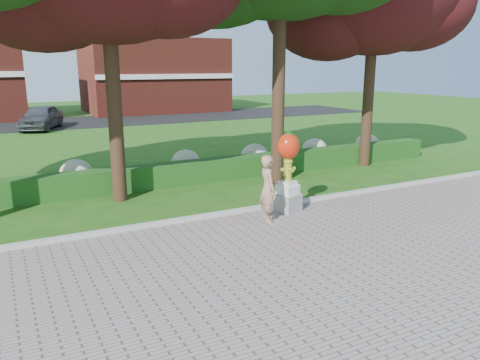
{
  "coord_description": "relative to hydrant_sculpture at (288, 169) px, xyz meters",
  "views": [
    {
      "loc": [
        -5.21,
        -8.35,
        4.16
      ],
      "look_at": [
        -0.33,
        1.0,
        1.56
      ],
      "focal_mm": 35.0,
      "sensor_mm": 36.0,
      "label": 1
    }
  ],
  "objects": [
    {
      "name": "curb",
      "position": [
        -1.99,
        0.5,
        -1.2
      ],
      "size": [
        40.0,
        0.18,
        0.15
      ],
      "primitive_type": "cube",
      "color": "#ADADA5",
      "rests_on": "ground"
    },
    {
      "name": "street",
      "position": [
        -1.99,
        25.5,
        -1.26
      ],
      "size": [
        50.0,
        8.0,
        0.02
      ],
      "primitive_type": "cube",
      "color": "black",
      "rests_on": "ground"
    },
    {
      "name": "lawn_hedge",
      "position": [
        -1.99,
        4.5,
        -0.87
      ],
      "size": [
        24.0,
        0.7,
        0.8
      ],
      "primitive_type": "cube",
      "color": "#134514",
      "rests_on": "ground"
    },
    {
      "name": "parked_car",
      "position": [
        -4.58,
        22.52,
        -0.45
      ],
      "size": [
        3.55,
        5.07,
        1.6
      ],
      "primitive_type": "imported",
      "rotation": [
        0.0,
        0.0,
        -0.39
      ],
      "color": "#44474C",
      "rests_on": "street"
    },
    {
      "name": "ground",
      "position": [
        -1.99,
        -2.5,
        -1.27
      ],
      "size": [
        100.0,
        100.0,
        0.0
      ],
      "primitive_type": "plane",
      "color": "#225014",
      "rests_on": "ground"
    },
    {
      "name": "hydrangea_row",
      "position": [
        -1.42,
        5.5,
        -0.72
      ],
      "size": [
        20.1,
        1.1,
        0.99
      ],
      "color": "#B2B98D",
      "rests_on": "ground"
    },
    {
      "name": "building_right",
      "position": [
        6.01,
        31.5,
        1.93
      ],
      "size": [
        12.0,
        8.0,
        6.4
      ],
      "primitive_type": "cube",
      "color": "maroon",
      "rests_on": "ground"
    },
    {
      "name": "walkway",
      "position": [
        -1.99,
        -6.5,
        -1.25
      ],
      "size": [
        40.0,
        14.0,
        0.04
      ],
      "primitive_type": "cube",
      "color": "gray",
      "rests_on": "ground"
    },
    {
      "name": "woman",
      "position": [
        -0.96,
        -0.5,
        -0.33
      ],
      "size": [
        0.53,
        0.72,
        1.82
      ],
      "primitive_type": "imported",
      "rotation": [
        0.0,
        0.0,
        1.41
      ],
      "color": "#AB7B62",
      "rests_on": "walkway"
    },
    {
      "name": "hydrant_sculpture",
      "position": [
        0.0,
        0.0,
        0.0
      ],
      "size": [
        0.79,
        0.79,
        2.33
      ],
      "rotation": [
        0.0,
        0.0,
        0.3
      ],
      "color": "gray",
      "rests_on": "walkway"
    }
  ]
}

